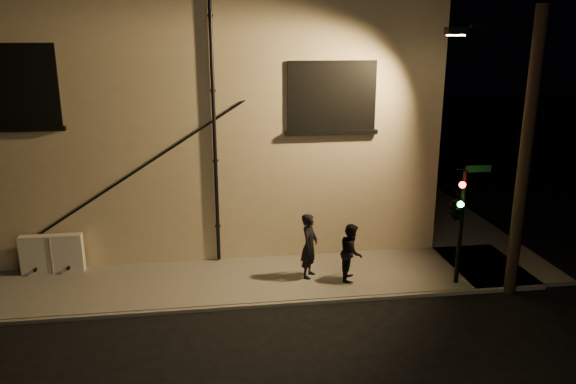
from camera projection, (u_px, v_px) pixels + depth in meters
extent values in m
plane|color=black|center=(292.00, 304.00, 14.48)|extent=(90.00, 90.00, 0.00)
cube|color=slate|center=(177.00, 284.00, 15.49)|extent=(20.00, 3.00, 0.12)
cube|color=slate|center=(420.00, 202.00, 22.97)|extent=(3.00, 16.00, 0.12)
cube|color=beige|center=(180.00, 101.00, 21.48)|extent=(16.00, 12.00, 8.50)
cube|color=black|center=(15.00, 86.00, 14.89)|extent=(2.20, 0.10, 2.20)
cube|color=black|center=(16.00, 86.00, 14.90)|extent=(1.98, 0.05, 1.98)
cube|color=black|center=(332.00, 96.00, 16.17)|extent=(2.60, 0.10, 2.00)
cube|color=#A5B28C|center=(332.00, 96.00, 16.18)|extent=(2.38, 0.05, 1.78)
cylinder|color=black|center=(214.00, 123.00, 15.84)|extent=(0.11, 0.11, 8.30)
cylinder|color=black|center=(138.00, 170.00, 15.92)|extent=(5.96, 0.04, 3.75)
cylinder|color=black|center=(142.00, 168.00, 15.92)|extent=(5.96, 0.04, 3.75)
cube|color=silver|center=(52.00, 254.00, 15.98)|extent=(1.72, 0.29, 1.13)
imported|color=black|center=(309.00, 246.00, 15.61)|extent=(0.71, 0.80, 1.85)
imported|color=black|center=(351.00, 252.00, 15.48)|extent=(0.82, 0.93, 1.61)
cylinder|color=black|center=(460.00, 228.00, 15.06)|extent=(0.12, 0.12, 3.16)
imported|color=black|center=(457.00, 206.00, 14.73)|extent=(0.73, 1.95, 0.77)
sphere|color=#FF140C|center=(462.00, 185.00, 14.39)|extent=(0.17, 0.17, 0.17)
sphere|color=#14FF3F|center=(461.00, 204.00, 14.53)|extent=(0.17, 0.17, 0.17)
cube|color=#0C4C1E|center=(478.00, 169.00, 14.66)|extent=(0.70, 0.03, 0.18)
cylinder|color=black|center=(525.00, 158.00, 14.17)|extent=(0.31, 0.31, 7.42)
cylinder|color=black|center=(497.00, 26.00, 13.71)|extent=(1.88, 1.02, 0.10)
cube|color=black|center=(456.00, 31.00, 14.15)|extent=(0.55, 0.28, 0.18)
cube|color=#FFC672|center=(456.00, 35.00, 14.18)|extent=(0.42, 0.20, 0.04)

